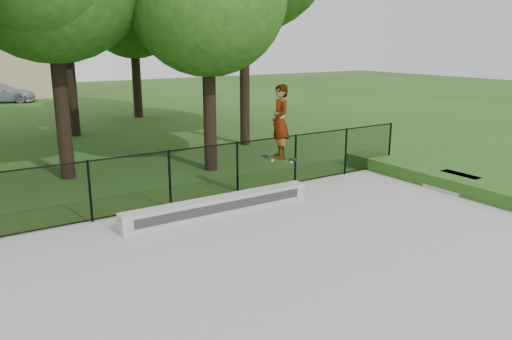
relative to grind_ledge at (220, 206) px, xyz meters
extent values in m
plane|color=#294914|center=(-0.77, -4.70, -0.29)|extent=(100.00, 100.00, 0.00)
cube|color=#999995|center=(-0.77, -4.70, -0.26)|extent=(14.00, 12.00, 0.06)
cube|color=#B8B8B2|center=(0.00, 0.00, 0.00)|extent=(4.97, 0.40, 0.45)
imported|color=#98A2AC|center=(-1.53, 29.35, 0.38)|extent=(4.63, 3.20, 1.34)
cube|color=black|center=(1.75, -0.06, 0.99)|extent=(0.82, 0.23, 0.25)
imported|color=#A4AFD8|center=(1.75, -0.06, 1.94)|extent=(0.61, 0.77, 1.87)
cylinder|color=black|center=(-2.77, 1.20, 0.52)|extent=(0.06, 0.06, 1.50)
cylinder|color=black|center=(-0.77, 1.20, 0.52)|extent=(0.06, 0.06, 1.50)
cylinder|color=black|center=(1.23, 1.20, 0.52)|extent=(0.06, 0.06, 1.50)
cylinder|color=black|center=(3.23, 1.20, 0.52)|extent=(0.06, 0.06, 1.50)
cylinder|color=black|center=(5.23, 1.20, 0.52)|extent=(0.06, 0.06, 1.50)
cylinder|color=black|center=(7.23, 1.20, 0.52)|extent=(0.06, 0.06, 1.50)
cylinder|color=black|center=(-0.77, 1.20, 1.24)|extent=(16.00, 0.04, 0.04)
cylinder|color=black|center=(-0.77, 1.20, -0.18)|extent=(16.00, 0.04, 0.04)
cube|color=black|center=(-0.77, 1.20, 0.52)|extent=(16.00, 0.01, 1.50)
cube|color=#999995|center=(6.36, -1.70, -0.21)|extent=(0.37, 1.20, 0.15)
cube|color=#999995|center=(6.71, -1.70, -0.14)|extent=(0.37, 1.20, 0.30)
cube|color=#999995|center=(7.06, -1.70, -0.06)|extent=(0.37, 1.20, 0.45)
cylinder|color=black|center=(-2.27, 5.80, 2.13)|extent=(0.44, 0.44, 4.84)
cylinder|color=black|center=(2.03, 4.30, 1.82)|extent=(0.44, 0.44, 4.21)
cylinder|color=black|center=(5.23, 7.30, 2.75)|extent=(0.44, 0.44, 6.08)
cylinder|color=black|center=(-0.27, 13.30, 2.23)|extent=(0.44, 0.44, 5.03)
cylinder|color=black|center=(4.23, 17.30, 1.94)|extent=(0.44, 0.44, 4.46)
sphere|color=#1F4813|center=(4.23, 17.30, 5.65)|extent=(5.35, 5.35, 5.35)
camera|label=1|loc=(-5.55, -10.23, 3.90)|focal=35.00mm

